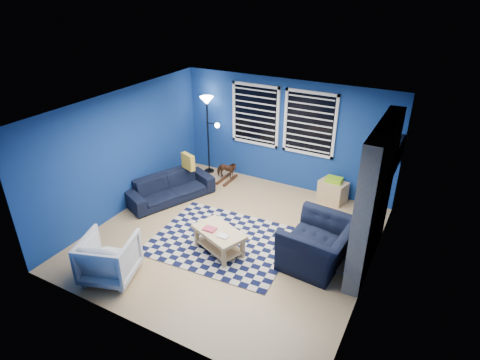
# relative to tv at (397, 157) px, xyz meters

# --- Properties ---
(floor) EXTENTS (5.00, 5.00, 0.00)m
(floor) POSITION_rel_tv_xyz_m (-2.45, -2.00, -1.40)
(floor) COLOR tan
(floor) RESTS_ON ground
(ceiling) EXTENTS (5.00, 5.00, 0.00)m
(ceiling) POSITION_rel_tv_xyz_m (-2.45, -2.00, 1.10)
(ceiling) COLOR white
(ceiling) RESTS_ON wall_back
(wall_back) EXTENTS (5.00, 0.00, 5.00)m
(wall_back) POSITION_rel_tv_xyz_m (-2.45, 0.50, -0.15)
(wall_back) COLOR navy
(wall_back) RESTS_ON floor
(wall_left) EXTENTS (0.00, 5.00, 5.00)m
(wall_left) POSITION_rel_tv_xyz_m (-4.95, -2.00, -0.15)
(wall_left) COLOR navy
(wall_left) RESTS_ON floor
(wall_right) EXTENTS (0.00, 5.00, 5.00)m
(wall_right) POSITION_rel_tv_xyz_m (0.05, -2.00, -0.15)
(wall_right) COLOR navy
(wall_right) RESTS_ON floor
(fireplace) EXTENTS (0.65, 2.00, 2.50)m
(fireplace) POSITION_rel_tv_xyz_m (-0.09, -1.50, -0.20)
(fireplace) COLOR gray
(fireplace) RESTS_ON floor
(window_left) EXTENTS (1.17, 0.06, 1.42)m
(window_left) POSITION_rel_tv_xyz_m (-3.20, 0.46, 0.20)
(window_left) COLOR black
(window_left) RESTS_ON wall_back
(window_right) EXTENTS (1.17, 0.06, 1.42)m
(window_right) POSITION_rel_tv_xyz_m (-1.90, 0.46, 0.20)
(window_right) COLOR black
(window_right) RESTS_ON wall_back
(tv) EXTENTS (0.07, 1.00, 0.58)m
(tv) POSITION_rel_tv_xyz_m (0.00, 0.00, 0.00)
(tv) COLOR black
(tv) RESTS_ON wall_right
(rug) EXTENTS (2.61, 2.14, 0.02)m
(rug) POSITION_rel_tv_xyz_m (-2.53, -2.20, -1.39)
(rug) COLOR black
(rug) RESTS_ON floor
(sofa) EXTENTS (2.05, 1.46, 0.56)m
(sofa) POSITION_rel_tv_xyz_m (-4.36, -1.36, -1.12)
(sofa) COLOR black
(sofa) RESTS_ON floor
(armchair_big) EXTENTS (1.29, 1.15, 0.79)m
(armchair_big) POSITION_rel_tv_xyz_m (-0.79, -1.98, -1.01)
(armchair_big) COLOR black
(armchair_big) RESTS_ON floor
(armchair_bent) EXTENTS (1.03, 1.05, 0.76)m
(armchair_bent) POSITION_rel_tv_xyz_m (-3.65, -3.90, -1.02)
(armchair_bent) COLOR gray
(armchair_bent) RESTS_ON floor
(rocking_horse) EXTENTS (0.34, 0.55, 0.43)m
(rocking_horse) POSITION_rel_tv_xyz_m (-3.71, -0.00, -1.11)
(rocking_horse) COLOR #432B15
(rocking_horse) RESTS_ON floor
(coffee_table) EXTENTS (1.07, 0.85, 0.47)m
(coffee_table) POSITION_rel_tv_xyz_m (-2.42, -2.50, -1.07)
(coffee_table) COLOR #DFBC7D
(coffee_table) RESTS_ON rug
(cabinet) EXTENTS (0.65, 0.51, 0.56)m
(cabinet) POSITION_rel_tv_xyz_m (-1.18, 0.25, -1.15)
(cabinet) COLOR #DFBC7D
(cabinet) RESTS_ON floor
(floor_lamp) EXTENTS (0.52, 0.32, 1.92)m
(floor_lamp) POSITION_rel_tv_xyz_m (-4.34, 0.25, 0.18)
(floor_lamp) COLOR black
(floor_lamp) RESTS_ON floor
(throw_pillow) EXTENTS (0.39, 0.24, 0.36)m
(throw_pillow) POSITION_rel_tv_xyz_m (-4.21, -0.84, -0.66)
(throw_pillow) COLOR gold
(throw_pillow) RESTS_ON sofa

